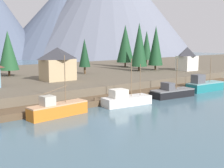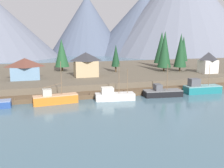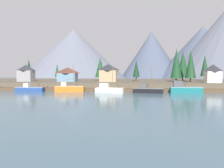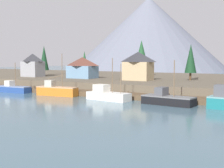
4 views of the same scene
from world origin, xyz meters
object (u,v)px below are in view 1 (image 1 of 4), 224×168
conifer_back_left (85,53)px  conifer_far_left (147,45)px  fishing_boat_orange (57,109)px  fishing_boat_white (125,99)px  conifer_mid_right (125,44)px  house_tan (58,64)px  conifer_mid_left (139,45)px  fishing_boat_teal (204,85)px  conifer_near_left (156,46)px  house_white (187,58)px  conifer_near_right (8,50)px  fishing_boat_black (172,92)px

conifer_back_left → conifer_far_left: 31.74m
fishing_boat_orange → conifer_far_left: 62.41m
conifer_back_left → conifer_far_left: bearing=15.5°
fishing_boat_white → conifer_mid_right: conifer_mid_right is taller
house_tan → conifer_far_left: (41.70, 15.03, 3.23)m
conifer_mid_right → conifer_mid_left: bearing=-113.7°
fishing_boat_teal → conifer_near_left: size_ratio=0.74×
house_white → conifer_mid_left: 14.22m
house_white → house_tan: house_tan is taller
fishing_boat_teal → conifer_near_left: conifer_near_left is taller
fishing_boat_teal → house_white: (13.15, 14.71, 4.66)m
conifer_near_left → conifer_near_right: (-37.68, 11.95, -0.88)m
conifer_near_left → conifer_mid_right: size_ratio=0.94×
fishing_boat_teal → conifer_mid_right: (6.89, 33.93, 8.66)m
house_tan → conifer_mid_left: bearing=7.1°
fishing_boat_black → conifer_mid_left: size_ratio=0.69×
fishing_boat_white → conifer_far_left: (39.27, 34.06, 8.29)m
fishing_boat_white → house_tan: (-2.44, 19.03, 5.06)m
conifer_near_left → conifer_back_left: bearing=168.0°
fishing_boat_orange → fishing_boat_teal: 35.53m
fishing_boat_white → conifer_mid_right: 46.06m
fishing_boat_black → conifer_far_left: bearing=58.2°
fishing_boat_white → conifer_near_right: (-7.85, 33.06, 7.57)m
fishing_boat_white → conifer_near_right: 34.81m
conifer_mid_right → conifer_back_left: conifer_mid_right is taller
fishing_boat_orange → conifer_far_left: bearing=28.1°
fishing_boat_white → conifer_far_left: bearing=47.9°
conifer_near_right → house_tan: bearing=-68.9°
fishing_boat_orange → conifer_far_left: size_ratio=0.79×
fishing_boat_orange → conifer_back_left: 33.68m
fishing_boat_orange → conifer_back_left: size_ratio=1.04×
fishing_boat_teal → house_tan: 31.95m
fishing_boat_white → house_white: (35.99, 14.82, 4.87)m
conifer_far_left → conifer_back_left: bearing=-164.5°
conifer_mid_left → conifer_back_left: conifer_mid_left is taller
conifer_near_right → conifer_back_left: 18.20m
fishing_boat_black → conifer_mid_right: conifer_mid_right is taller
conifer_near_right → conifer_back_left: size_ratio=1.20×
conifer_far_left → conifer_near_left: bearing=-126.1°
fishing_boat_black → conifer_mid_left: 27.34m
conifer_near_left → conifer_mid_left: (-5.22, 1.30, 0.34)m
fishing_boat_orange → conifer_near_right: bearing=76.7°
house_white → conifer_near_right: (-43.84, 18.23, 2.69)m
fishing_boat_orange → house_white: 50.98m
conifer_near_right → conifer_back_left: (16.57, -7.48, -0.75)m
fishing_boat_white → conifer_mid_right: (29.73, 34.04, 8.87)m
conifer_mid_left → fishing_boat_orange: bearing=-149.5°
fishing_boat_teal → fishing_boat_white: bearing=-176.1°
fishing_boat_black → house_tan: size_ratio=1.31×
house_tan → conifer_mid_left: conifer_mid_left is taller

